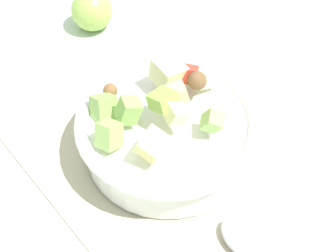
{
  "coord_description": "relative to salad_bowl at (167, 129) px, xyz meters",
  "views": [
    {
      "loc": [
        0.32,
        -0.25,
        0.52
      ],
      "look_at": [
        0.01,
        0.01,
        0.05
      ],
      "focal_mm": 49.98,
      "sensor_mm": 36.0,
      "label": 1
    }
  ],
  "objects": [
    {
      "name": "placemat",
      "position": [
        -0.01,
        -0.01,
        -0.04
      ],
      "size": [
        0.41,
        0.32,
        0.01
      ],
      "primitive_type": "cube",
      "color": "#BCB299",
      "rests_on": "ground_plane"
    },
    {
      "name": "salad_bowl",
      "position": [
        0.0,
        0.0,
        0.0
      ],
      "size": [
        0.24,
        0.24,
        0.11
      ],
      "color": "white",
      "rests_on": "placemat"
    },
    {
      "name": "whole_apple",
      "position": [
        -0.29,
        0.08,
        -0.01
      ],
      "size": [
        0.07,
        0.07,
        0.08
      ],
      "color": "#9EC656",
      "rests_on": "ground_plane"
    },
    {
      "name": "ground_plane",
      "position": [
        -0.01,
        -0.01,
        -0.05
      ],
      "size": [
        2.4,
        2.4,
        0.0
      ],
      "primitive_type": "plane",
      "color": "silver"
    }
  ]
}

